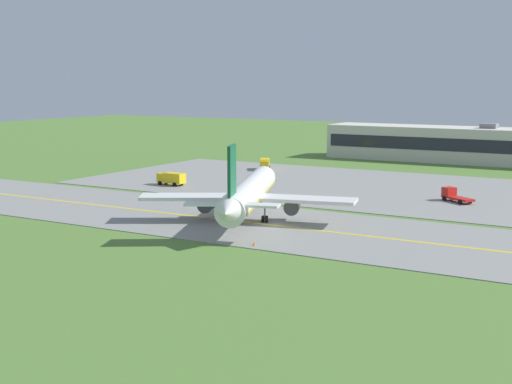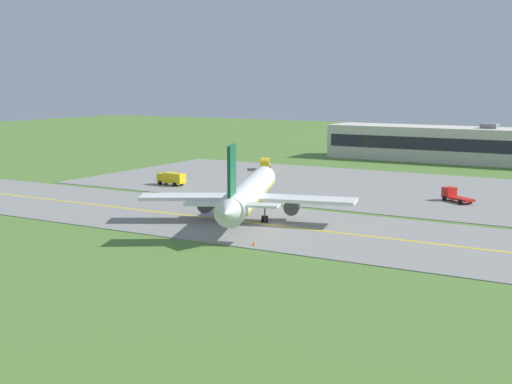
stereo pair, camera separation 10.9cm
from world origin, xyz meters
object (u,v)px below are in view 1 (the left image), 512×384
Objects in this scene: service_truck_baggage at (454,195)px; service_truck_fuel at (265,164)px; service_truck_catering at (171,178)px; airplane_lead at (249,193)px.

service_truck_fuel is at bearing 156.07° from service_truck_baggage.
service_truck_catering is at bearing -170.50° from service_truck_baggage.
airplane_lead is 6.22× the size of service_truck_catering.
service_truck_fuel is at bearing 117.21° from airplane_lead.
service_truck_catering reaches higher than service_truck_baggage.
service_truck_baggage is 1.05× the size of service_truck_catering.
service_truck_catering is at bearing -96.89° from service_truck_fuel.
service_truck_baggage is at bearing 55.34° from airplane_lead.
service_truck_baggage is 1.02× the size of service_truck_fuel.
airplane_lead reaches higher than service_truck_fuel.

